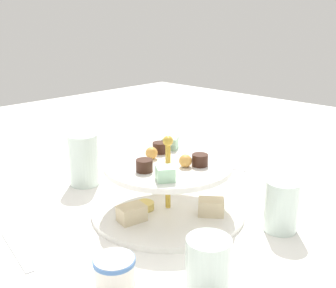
{
  "coord_description": "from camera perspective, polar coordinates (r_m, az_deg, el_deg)",
  "views": [
    {
      "loc": [
        0.51,
        0.49,
        0.36
      ],
      "look_at": [
        0.0,
        0.0,
        0.14
      ],
      "focal_mm": 42.53,
      "sensor_mm": 36.0,
      "label": 1
    }
  ],
  "objects": [
    {
      "name": "butter_knife_left",
      "position": [
        1.04,
        7.06,
        -3.02
      ],
      "size": [
        0.06,
        0.17,
        0.0
      ],
      "primitive_type": "cube",
      "rotation": [
        0.0,
        0.0,
        4.97
      ],
      "color": "silver",
      "rests_on": "ground_plane"
    },
    {
      "name": "ground_plane",
      "position": [
        0.8,
        0.0,
        -9.66
      ],
      "size": [
        2.4,
        2.4,
        0.0
      ],
      "primitive_type": "plane",
      "color": "white"
    },
    {
      "name": "butter_knife_right",
      "position": [
        0.73,
        -21.16,
        -13.55
      ],
      "size": [
        0.05,
        0.17,
        0.0
      ],
      "primitive_type": "cube",
      "rotation": [
        0.0,
        0.0,
        7.67
      ],
      "color": "silver",
      "rests_on": "ground_plane"
    },
    {
      "name": "tiered_serving_stand",
      "position": [
        0.78,
        -0.03,
        -6.6
      ],
      "size": [
        0.3,
        0.3,
        0.16
      ],
      "color": "white",
      "rests_on": "ground_plane"
    },
    {
      "name": "water_glass_short_left",
      "position": [
        0.58,
        5.78,
        -16.64
      ],
      "size": [
        0.06,
        0.06,
        0.08
      ],
      "primitive_type": "cylinder",
      "color": "silver",
      "rests_on": "ground_plane"
    },
    {
      "name": "teacup_with_saucer",
      "position": [
        0.58,
        -7.64,
        -18.08
      ],
      "size": [
        0.09,
        0.09,
        0.05
      ],
      "color": "white",
      "rests_on": "ground_plane"
    },
    {
      "name": "water_glass_mid_back",
      "position": [
        0.74,
        15.95,
        -8.55
      ],
      "size": [
        0.06,
        0.06,
        0.09
      ],
      "primitive_type": "cylinder",
      "color": "silver",
      "rests_on": "ground_plane"
    },
    {
      "name": "water_glass_tall_right",
      "position": [
        0.92,
        -11.98,
        -2.22
      ],
      "size": [
        0.07,
        0.07,
        0.12
      ],
      "primitive_type": "cylinder",
      "color": "silver",
      "rests_on": "ground_plane"
    }
  ]
}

